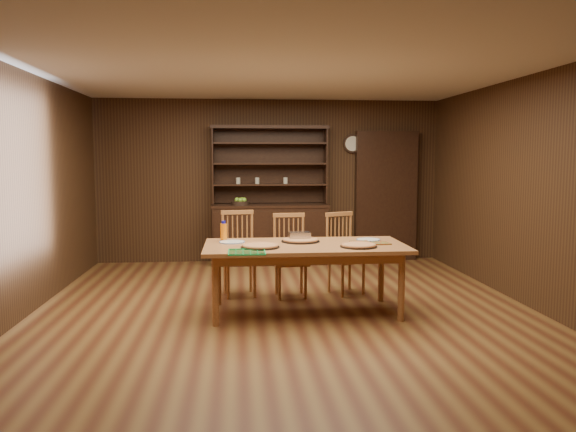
{
  "coord_description": "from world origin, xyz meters",
  "views": [
    {
      "loc": [
        -0.51,
        -6.06,
        1.68
      ],
      "look_at": [
        0.07,
        0.4,
        1.0
      ],
      "focal_mm": 35.0,
      "sensor_mm": 36.0,
      "label": 1
    }
  ],
  "objects": [
    {
      "name": "pizza_center",
      "position": [
        0.18,
        0.05,
        0.77
      ],
      "size": [
        0.43,
        0.43,
        0.04
      ],
      "color": "black",
      "rests_on": "dining_table"
    },
    {
      "name": "plate_right",
      "position": [
        0.95,
        0.07,
        0.76
      ],
      "size": [
        0.27,
        0.27,
        0.02
      ],
      "color": "white",
      "rests_on": "dining_table"
    },
    {
      "name": "floor",
      "position": [
        0.0,
        0.0,
        0.0
      ],
      "size": [
        6.0,
        6.0,
        0.0
      ],
      "primitive_type": "plane",
      "color": "brown",
      "rests_on": "ground"
    },
    {
      "name": "pizza_right",
      "position": [
        0.74,
        -0.37,
        0.77
      ],
      "size": [
        0.39,
        0.39,
        0.04
      ],
      "color": "black",
      "rests_on": "dining_table"
    },
    {
      "name": "room_shell",
      "position": [
        0.0,
        0.0,
        1.58
      ],
      "size": [
        6.0,
        6.0,
        6.0
      ],
      "color": "beige",
      "rests_on": "floor"
    },
    {
      "name": "chair_center",
      "position": [
        0.12,
        0.64,
        0.53
      ],
      "size": [
        0.43,
        0.41,
        1.0
      ],
      "rotation": [
        0.0,
        0.0,
        0.05
      ],
      "color": "#AE793B",
      "rests_on": "floor"
    },
    {
      "name": "juice_bottle",
      "position": [
        -0.67,
        0.18,
        0.85
      ],
      "size": [
        0.07,
        0.07,
        0.23
      ],
      "color": "orange",
      "rests_on": "dining_table"
    },
    {
      "name": "fruit_bowl",
      "position": [
        -0.47,
        2.69,
        0.98
      ],
      "size": [
        0.28,
        0.28,
        0.12
      ],
      "color": "black",
      "rests_on": "china_hutch"
    },
    {
      "name": "foil_dish",
      "position": [
        0.18,
        0.15,
        0.8
      ],
      "size": [
        0.25,
        0.18,
        0.09
      ],
      "primitive_type": "cube",
      "rotation": [
        0.0,
        0.0,
        0.05
      ],
      "color": "silver",
      "rests_on": "dining_table"
    },
    {
      "name": "pot_holder_a",
      "position": [
        1.03,
        -0.18,
        0.76
      ],
      "size": [
        0.2,
        0.2,
        0.01
      ],
      "primitive_type": "cube",
      "rotation": [
        0.0,
        0.0,
        0.08
      ],
      "color": "#A11612",
      "rests_on": "dining_table"
    },
    {
      "name": "pizza_left",
      "position": [
        -0.28,
        -0.31,
        0.77
      ],
      "size": [
        0.4,
        0.4,
        0.04
      ],
      "color": "black",
      "rests_on": "dining_table"
    },
    {
      "name": "wall_clock",
      "position": [
        1.35,
        2.96,
        1.9
      ],
      "size": [
        0.3,
        0.05,
        0.3
      ],
      "color": "black",
      "rests_on": "room_shell"
    },
    {
      "name": "chair_left",
      "position": [
        -0.51,
        0.76,
        0.55
      ],
      "size": [
        0.47,
        0.46,
        1.03
      ],
      "rotation": [
        0.0,
        0.0,
        0.13
      ],
      "color": "#AE793B",
      "rests_on": "floor"
    },
    {
      "name": "chair_right",
      "position": [
        0.79,
        0.73,
        0.53
      ],
      "size": [
        0.53,
        0.52,
        1.0
      ],
      "rotation": [
        0.0,
        0.0,
        0.42
      ],
      "color": "#AE793B",
      "rests_on": "floor"
    },
    {
      "name": "china_hutch",
      "position": [
        -0.0,
        2.75,
        0.6
      ],
      "size": [
        1.84,
        0.52,
        2.17
      ],
      "color": "black",
      "rests_on": "floor"
    },
    {
      "name": "doorway",
      "position": [
        1.9,
        2.9,
        1.05
      ],
      "size": [
        1.0,
        0.18,
        2.1
      ],
      "primitive_type": "cube",
      "color": "black",
      "rests_on": "floor"
    },
    {
      "name": "plate_left",
      "position": [
        -0.58,
        0.04,
        0.76
      ],
      "size": [
        0.28,
        0.28,
        0.02
      ],
      "color": "white",
      "rests_on": "dining_table"
    },
    {
      "name": "cooling_rack",
      "position": [
        -0.43,
        -0.61,
        0.76
      ],
      "size": [
        0.44,
        0.44,
        0.02
      ],
      "primitive_type": null,
      "rotation": [
        0.0,
        0.0,
        0.28
      ],
      "color": "#0B983F",
      "rests_on": "dining_table"
    },
    {
      "name": "dining_table",
      "position": [
        0.21,
        -0.14,
        0.68
      ],
      "size": [
        2.15,
        1.08,
        0.75
      ],
      "color": "#AB663B",
      "rests_on": "floor"
    },
    {
      "name": "pot_holder_b",
      "position": [
        0.82,
        -0.12,
        0.76
      ],
      "size": [
        0.22,
        0.22,
        0.02
      ],
      "primitive_type": "cube",
      "rotation": [
        0.0,
        0.0,
        0.05
      ],
      "color": "#A11612",
      "rests_on": "dining_table"
    }
  ]
}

